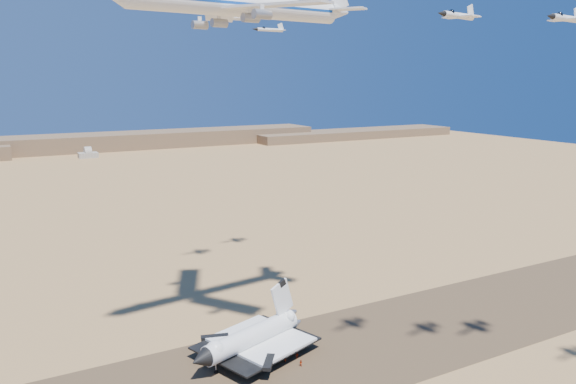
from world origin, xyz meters
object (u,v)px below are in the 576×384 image
carrier_747 (233,5)px  crew_a (285,359)px  shuttle (251,339)px  crew_b (301,363)px  chase_jet_e (225,18)px  chase_jet_b (565,18)px  chase_jet_a (458,15)px  chase_jet_f (269,30)px  crew_c (297,356)px

carrier_747 → crew_a: 99.88m
shuttle → carrier_747: bearing=70.4°
crew_b → chase_jet_e: (8.45, 69.68, 100.27)m
crew_a → crew_b: crew_b is taller
chase_jet_b → shuttle: bearing=125.9°
chase_jet_a → crew_a: bearing=119.4°
crew_b → chase_jet_b: chase_jet_b is taller
chase_jet_f → chase_jet_a: bearing=-96.2°
shuttle → chase_jet_e: bearing=53.5°
chase_jet_a → chase_jet_b: size_ratio=0.98×
shuttle → chase_jet_b: bearing=-62.9°
crew_c → crew_b: bearing=113.1°
shuttle → chase_jet_e: (18.38, 57.66, 95.87)m
chase_jet_b → chase_jet_e: 116.49m
crew_a → crew_c: (3.97, 0.14, -0.00)m
crew_c → chase_jet_f: chase_jet_f is taller
shuttle → chase_jet_f: chase_jet_f is taller
carrier_747 → crew_b: 100.81m
crew_a → crew_c: bearing=-92.9°
crew_b → chase_jet_f: bearing=-54.5°
chase_jet_b → crew_b: bearing=127.6°
shuttle → chase_jet_e: chase_jet_e is taller
chase_jet_b → chase_jet_f: (-13.06, 120.99, 5.86)m
shuttle → crew_a: bearing=-66.8°
carrier_747 → crew_a: (7.02, -16.74, -98.22)m
chase_jet_b → crew_c: bearing=124.0°
chase_jet_a → chase_jet_e: chase_jet_e is taller
chase_jet_b → chase_jet_f: size_ratio=1.03×
shuttle → crew_c: (11.11, -7.80, -4.47)m
carrier_747 → shuttle: bearing=-97.5°
crew_b → chase_jet_b: bearing=-165.5°
shuttle → crew_c: bearing=-53.8°
chase_jet_f → carrier_747: bearing=-127.9°
crew_c → chase_jet_e: size_ratio=0.12×
crew_a → chase_jet_b: 112.76m
crew_b → crew_c: bearing=-48.8°
chase_jet_f → crew_c: bearing=-114.9°
chase_jet_a → shuttle: bearing=119.2°
chase_jet_b → chase_jet_f: 121.84m
carrier_747 → chase_jet_a: 59.60m
crew_c → chase_jet_f: (30.31, 76.02, 97.86)m
crew_a → shuttle: bearing=37.0°
carrier_747 → crew_a: bearing=-73.9°
chase_jet_f → crew_b: bearing=-114.6°
chase_jet_b → chase_jet_e: size_ratio=1.03×
crew_a → chase_jet_b: size_ratio=0.12×
crew_b → chase_jet_f: size_ratio=0.13×
carrier_747 → chase_jet_a: bearing=-59.9°
chase_jet_a → crew_b: bearing=120.5°
crew_c → chase_jet_e: 120.02m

